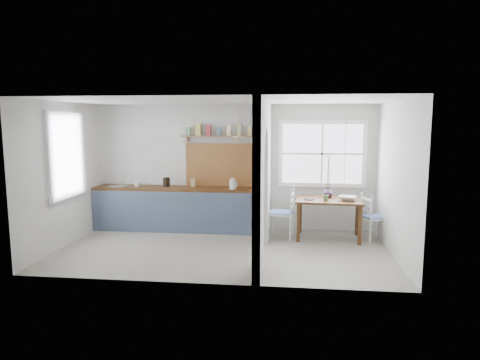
# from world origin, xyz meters

# --- Properties ---
(floor) EXTENTS (5.80, 3.20, 0.01)m
(floor) POSITION_xyz_m (0.00, 0.00, 0.00)
(floor) COLOR gray
(floor) RESTS_ON ground
(ceiling) EXTENTS (5.80, 3.20, 0.01)m
(ceiling) POSITION_xyz_m (0.00, 0.00, 2.60)
(ceiling) COLOR silver
(ceiling) RESTS_ON walls
(walls) EXTENTS (5.81, 3.21, 2.60)m
(walls) POSITION_xyz_m (0.00, 0.00, 1.30)
(walls) COLOR silver
(walls) RESTS_ON floor
(partition) EXTENTS (0.12, 3.20, 2.60)m
(partition) POSITION_xyz_m (0.70, 0.06, 1.45)
(partition) COLOR silver
(partition) RESTS_ON floor
(kitchen_window) EXTENTS (0.10, 1.16, 1.50)m
(kitchen_window) POSITION_xyz_m (-2.87, 0.00, 1.65)
(kitchen_window) COLOR white
(kitchen_window) RESTS_ON walls
(nook_window) EXTENTS (1.76, 0.10, 1.30)m
(nook_window) POSITION_xyz_m (1.80, 1.56, 1.60)
(nook_window) COLOR white
(nook_window) RESTS_ON walls
(counter) EXTENTS (3.50, 0.60, 0.90)m
(counter) POSITION_xyz_m (-1.13, 1.33, 0.46)
(counter) COLOR #532B13
(counter) RESTS_ON floor
(sink) EXTENTS (0.40, 0.40, 0.02)m
(sink) POSITION_xyz_m (-2.43, 1.30, 0.89)
(sink) COLOR silver
(sink) RESTS_ON counter
(backsplash) EXTENTS (1.65, 0.03, 0.90)m
(backsplash) POSITION_xyz_m (-0.20, 1.58, 1.35)
(backsplash) COLOR brown
(backsplash) RESTS_ON walls
(shelf) EXTENTS (1.75, 0.20, 0.21)m
(shelf) POSITION_xyz_m (-0.20, 1.49, 2.01)
(shelf) COLOR olive
(shelf) RESTS_ON walls
(pendant_lamp) EXTENTS (0.26, 0.26, 0.16)m
(pendant_lamp) POSITION_xyz_m (0.15, 1.15, 1.88)
(pendant_lamp) COLOR beige
(pendant_lamp) RESTS_ON ceiling
(utensil_rail) EXTENTS (0.02, 0.50, 0.02)m
(utensil_rail) POSITION_xyz_m (0.61, 0.90, 1.45)
(utensil_rail) COLOR silver
(utensil_rail) RESTS_ON partition
(dining_table) EXTENTS (1.30, 0.92, 0.77)m
(dining_table) POSITION_xyz_m (1.91, 0.96, 0.39)
(dining_table) COLOR #532B13
(dining_table) RESTS_ON floor
(chair_left) EXTENTS (0.52, 0.52, 1.00)m
(chair_left) POSITION_xyz_m (1.00, 0.97, 0.50)
(chair_left) COLOR white
(chair_left) RESTS_ON floor
(chair_right) EXTENTS (0.52, 0.52, 0.89)m
(chair_right) POSITION_xyz_m (2.77, 1.00, 0.45)
(chair_right) COLOR white
(chair_right) RESTS_ON floor
(kettle) EXTENTS (0.22, 0.20, 0.21)m
(kettle) POSITION_xyz_m (0.01, 1.21, 1.01)
(kettle) COLOR silver
(kettle) RESTS_ON counter
(mug_a) EXTENTS (0.13, 0.13, 0.11)m
(mug_a) POSITION_xyz_m (-2.01, 1.25, 0.95)
(mug_a) COLOR white
(mug_a) RESTS_ON counter
(mug_b) EXTENTS (0.15, 0.15, 0.10)m
(mug_b) POSITION_xyz_m (-2.03, 1.36, 0.95)
(mug_b) COLOR white
(mug_b) RESTS_ON counter
(knife_block) EXTENTS (0.13, 0.15, 0.19)m
(knife_block) POSITION_xyz_m (-1.41, 1.37, 1.00)
(knife_block) COLOR black
(knife_block) RESTS_ON counter
(jar) EXTENTS (0.11, 0.11, 0.17)m
(jar) POSITION_xyz_m (-0.84, 1.42, 0.98)
(jar) COLOR tan
(jar) RESTS_ON counter
(towel_magenta) EXTENTS (0.02, 0.03, 0.55)m
(towel_magenta) POSITION_xyz_m (0.58, 0.99, 0.28)
(towel_magenta) COLOR #A41034
(towel_magenta) RESTS_ON counter
(towel_orange) EXTENTS (0.02, 0.03, 0.49)m
(towel_orange) POSITION_xyz_m (0.58, 0.94, 0.25)
(towel_orange) COLOR #C25511
(towel_orange) RESTS_ON counter
(bowl) EXTENTS (0.42, 0.42, 0.08)m
(bowl) POSITION_xyz_m (2.25, 0.90, 0.81)
(bowl) COLOR white
(bowl) RESTS_ON dining_table
(table_cup) EXTENTS (0.12, 0.12, 0.10)m
(table_cup) POSITION_xyz_m (1.84, 0.85, 0.82)
(table_cup) COLOR #56874F
(table_cup) RESTS_ON dining_table
(plate) EXTENTS (0.24, 0.24, 0.02)m
(plate) POSITION_xyz_m (1.52, 0.88, 0.78)
(plate) COLOR black
(plate) RESTS_ON dining_table
(vase) EXTENTS (0.21, 0.21, 0.20)m
(vase) POSITION_xyz_m (1.90, 1.19, 0.87)
(vase) COLOR #452949
(vase) RESTS_ON dining_table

